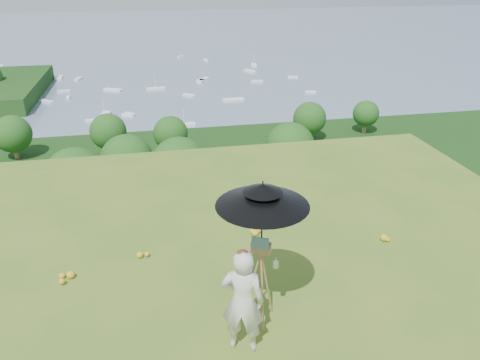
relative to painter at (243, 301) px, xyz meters
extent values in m
plane|color=#497421|center=(0.04, 0.84, -0.80)|extent=(14.00, 14.00, 0.00)
cube|color=black|center=(0.04, 35.84, -29.80)|extent=(140.00, 56.00, 22.00)
cube|color=#666052|center=(0.04, 75.84, -36.80)|extent=(170.00, 28.00, 8.00)
plane|color=slate|center=(0.04, 240.84, -34.80)|extent=(700.00, 700.00, 0.00)
imported|color=beige|center=(0.00, 0.00, 0.00)|extent=(0.67, 0.56, 1.59)
camera|label=1|loc=(-1.01, -4.85, 4.06)|focal=35.00mm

